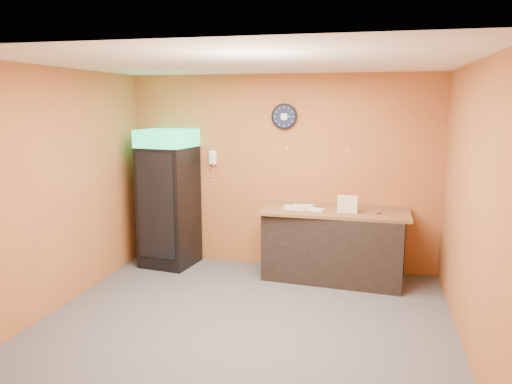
% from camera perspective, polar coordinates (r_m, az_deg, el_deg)
% --- Properties ---
extents(floor, '(4.50, 4.50, 0.00)m').
position_cam_1_polar(floor, '(5.76, -1.07, -14.41)').
color(floor, '#47474C').
rests_on(floor, ground).
extents(back_wall, '(4.50, 0.02, 2.80)m').
position_cam_1_polar(back_wall, '(7.26, 2.80, 2.29)').
color(back_wall, '#AE6C31').
rests_on(back_wall, floor).
extents(left_wall, '(0.02, 4.00, 2.80)m').
position_cam_1_polar(left_wall, '(6.27, -21.46, 0.33)').
color(left_wall, '#AE6C31').
rests_on(left_wall, floor).
extents(right_wall, '(0.02, 4.00, 2.80)m').
position_cam_1_polar(right_wall, '(5.26, 23.40, -1.59)').
color(right_wall, '#AE6C31').
rests_on(right_wall, floor).
extents(ceiling, '(4.50, 4.00, 0.02)m').
position_cam_1_polar(ceiling, '(5.25, -1.17, 14.59)').
color(ceiling, white).
rests_on(ceiling, back_wall).
extents(beverage_cooler, '(0.80, 0.80, 2.02)m').
position_cam_1_polar(beverage_cooler, '(7.41, -10.02, -0.94)').
color(beverage_cooler, black).
rests_on(beverage_cooler, floor).
extents(prep_counter, '(1.92, 0.99, 0.93)m').
position_cam_1_polar(prep_counter, '(6.95, 8.92, -6.09)').
color(prep_counter, black).
rests_on(prep_counter, floor).
extents(wall_clock, '(0.37, 0.06, 0.37)m').
position_cam_1_polar(wall_clock, '(7.15, 3.26, 8.61)').
color(wall_clock, black).
rests_on(wall_clock, back_wall).
extents(wall_phone, '(0.11, 0.10, 0.20)m').
position_cam_1_polar(wall_phone, '(7.43, -4.95, 3.95)').
color(wall_phone, white).
rests_on(wall_phone, back_wall).
extents(butcher_paper, '(1.99, 0.88, 0.04)m').
position_cam_1_polar(butcher_paper, '(6.83, 9.04, -2.20)').
color(butcher_paper, brown).
rests_on(butcher_paper, prep_counter).
extents(sub_roll_stack, '(0.27, 0.11, 0.22)m').
position_cam_1_polar(sub_roll_stack, '(6.68, 10.43, -1.38)').
color(sub_roll_stack, beige).
rests_on(sub_roll_stack, butcher_paper).
extents(wrapped_sandwich_left, '(0.31, 0.17, 0.04)m').
position_cam_1_polar(wrapped_sandwich_left, '(6.79, 4.46, -1.82)').
color(wrapped_sandwich_left, beige).
rests_on(wrapped_sandwich_left, butcher_paper).
extents(wrapped_sandwich_mid, '(0.29, 0.21, 0.04)m').
position_cam_1_polar(wrapped_sandwich_mid, '(6.72, 6.66, -2.01)').
color(wrapped_sandwich_mid, beige).
rests_on(wrapped_sandwich_mid, butcher_paper).
extents(wrapped_sandwich_right, '(0.27, 0.13, 0.04)m').
position_cam_1_polar(wrapped_sandwich_right, '(6.94, 5.32, -1.60)').
color(wrapped_sandwich_right, beige).
rests_on(wrapped_sandwich_right, butcher_paper).
extents(kitchen_tool, '(0.07, 0.07, 0.07)m').
position_cam_1_polar(kitchen_tool, '(6.85, 6.68, -1.65)').
color(kitchen_tool, silver).
rests_on(kitchen_tool, butcher_paper).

